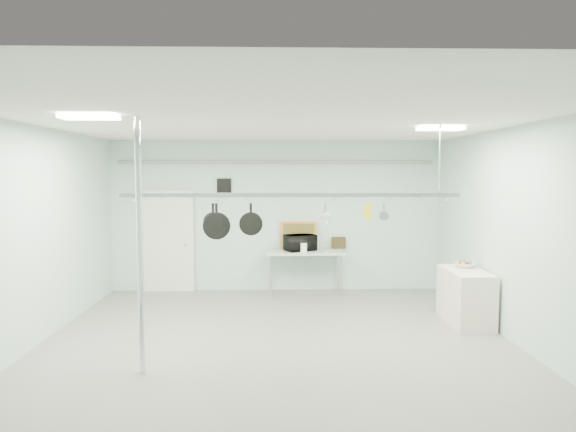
{
  "coord_description": "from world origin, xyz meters",
  "views": [
    {
      "loc": [
        -0.04,
        -6.93,
        2.5
      ],
      "look_at": [
        0.17,
        1.0,
        1.84
      ],
      "focal_mm": 32.0,
      "sensor_mm": 36.0,
      "label": 1
    }
  ],
  "objects_px": {
    "side_cabinet": "(465,297)",
    "skillet_right": "(251,219)",
    "pot_rack": "(291,193)",
    "fruit_bowl": "(465,265)",
    "coffee_canister": "(303,247)",
    "microwave": "(300,243)",
    "chrome_pole": "(140,247)",
    "prep_table": "(305,254)",
    "skillet_left": "(217,221)",
    "skillet_mid": "(213,217)"
  },
  "relations": [
    {
      "from": "side_cabinet",
      "to": "skillet_right",
      "type": "height_order",
      "value": "skillet_right"
    },
    {
      "from": "pot_rack",
      "to": "fruit_bowl",
      "type": "bearing_deg",
      "value": 24.24
    },
    {
      "from": "side_cabinet",
      "to": "coffee_canister",
      "type": "relative_size",
      "value": 6.23
    },
    {
      "from": "fruit_bowl",
      "to": "side_cabinet",
      "type": "bearing_deg",
      "value": -106.73
    },
    {
      "from": "microwave",
      "to": "chrome_pole",
      "type": "bearing_deg",
      "value": 37.55
    },
    {
      "from": "side_cabinet",
      "to": "pot_rack",
      "type": "relative_size",
      "value": 0.25
    },
    {
      "from": "skillet_right",
      "to": "prep_table",
      "type": "bearing_deg",
      "value": 72.3
    },
    {
      "from": "microwave",
      "to": "coffee_canister",
      "type": "height_order",
      "value": "microwave"
    },
    {
      "from": "skillet_left",
      "to": "skillet_mid",
      "type": "distance_m",
      "value": 0.08
    },
    {
      "from": "microwave",
      "to": "coffee_canister",
      "type": "xyz_separation_m",
      "value": [
        0.06,
        -0.17,
        -0.07
      ]
    },
    {
      "from": "pot_rack",
      "to": "skillet_left",
      "type": "distance_m",
      "value": 1.13
    },
    {
      "from": "fruit_bowl",
      "to": "skillet_left",
      "type": "xyz_separation_m",
      "value": [
        -4.08,
        -1.36,
        0.89
      ]
    },
    {
      "from": "skillet_left",
      "to": "chrome_pole",
      "type": "bearing_deg",
      "value": -141.3
    },
    {
      "from": "chrome_pole",
      "to": "pot_rack",
      "type": "bearing_deg",
      "value": 25.35
    },
    {
      "from": "prep_table",
      "to": "chrome_pole",
      "type": "bearing_deg",
      "value": -118.71
    },
    {
      "from": "chrome_pole",
      "to": "microwave",
      "type": "xyz_separation_m",
      "value": [
        2.2,
        4.22,
        -0.53
      ]
    },
    {
      "from": "side_cabinet",
      "to": "pot_rack",
      "type": "bearing_deg",
      "value": -159.55
    },
    {
      "from": "pot_rack",
      "to": "skillet_left",
      "type": "xyz_separation_m",
      "value": [
        -1.05,
        0.0,
        -0.4
      ]
    },
    {
      "from": "side_cabinet",
      "to": "fruit_bowl",
      "type": "xyz_separation_m",
      "value": [
        0.08,
        0.26,
        0.49
      ]
    },
    {
      "from": "skillet_right",
      "to": "side_cabinet",
      "type": "bearing_deg",
      "value": 16.04
    },
    {
      "from": "pot_rack",
      "to": "skillet_right",
      "type": "bearing_deg",
      "value": 180.0
    },
    {
      "from": "prep_table",
      "to": "skillet_right",
      "type": "relative_size",
      "value": 3.59
    },
    {
      "from": "prep_table",
      "to": "skillet_left",
      "type": "relative_size",
      "value": 3.1
    },
    {
      "from": "side_cabinet",
      "to": "skillet_left",
      "type": "xyz_separation_m",
      "value": [
        -4.0,
        -1.1,
        1.38
      ]
    },
    {
      "from": "side_cabinet",
      "to": "pot_rack",
      "type": "xyz_separation_m",
      "value": [
        -2.95,
        -1.1,
        1.78
      ]
    },
    {
      "from": "prep_table",
      "to": "fruit_bowl",
      "type": "relative_size",
      "value": 4.79
    },
    {
      "from": "microwave",
      "to": "skillet_mid",
      "type": "height_order",
      "value": "skillet_mid"
    },
    {
      "from": "pot_rack",
      "to": "fruit_bowl",
      "type": "xyz_separation_m",
      "value": [
        3.03,
        1.36,
        -1.29
      ]
    },
    {
      "from": "prep_table",
      "to": "skillet_left",
      "type": "bearing_deg",
      "value": -113.78
    },
    {
      "from": "chrome_pole",
      "to": "skillet_left",
      "type": "height_order",
      "value": "chrome_pole"
    },
    {
      "from": "chrome_pole",
      "to": "pot_rack",
      "type": "height_order",
      "value": "chrome_pole"
    },
    {
      "from": "prep_table",
      "to": "coffee_canister",
      "type": "xyz_separation_m",
      "value": [
        -0.05,
        -0.15,
        0.17
      ]
    },
    {
      "from": "coffee_canister",
      "to": "skillet_mid",
      "type": "distance_m",
      "value": 3.58
    },
    {
      "from": "coffee_canister",
      "to": "skillet_left",
      "type": "distance_m",
      "value": 3.55
    },
    {
      "from": "side_cabinet",
      "to": "prep_table",
      "type": "bearing_deg",
      "value": 139.21
    },
    {
      "from": "fruit_bowl",
      "to": "skillet_left",
      "type": "relative_size",
      "value": 0.65
    },
    {
      "from": "side_cabinet",
      "to": "fruit_bowl",
      "type": "height_order",
      "value": "fruit_bowl"
    },
    {
      "from": "coffee_canister",
      "to": "skillet_mid",
      "type": "relative_size",
      "value": 0.49
    },
    {
      "from": "chrome_pole",
      "to": "skillet_left",
      "type": "distance_m",
      "value": 1.26
    },
    {
      "from": "pot_rack",
      "to": "skillet_right",
      "type": "distance_m",
      "value": 0.68
    },
    {
      "from": "prep_table",
      "to": "skillet_left",
      "type": "height_order",
      "value": "skillet_left"
    },
    {
      "from": "pot_rack",
      "to": "microwave",
      "type": "bearing_deg",
      "value": 84.89
    },
    {
      "from": "microwave",
      "to": "skillet_right",
      "type": "height_order",
      "value": "skillet_right"
    },
    {
      "from": "side_cabinet",
      "to": "skillet_mid",
      "type": "bearing_deg",
      "value": -164.82
    },
    {
      "from": "fruit_bowl",
      "to": "skillet_left",
      "type": "bearing_deg",
      "value": -161.53
    },
    {
      "from": "chrome_pole",
      "to": "prep_table",
      "type": "height_order",
      "value": "chrome_pole"
    },
    {
      "from": "chrome_pole",
      "to": "skillet_mid",
      "type": "relative_size",
      "value": 8.21
    },
    {
      "from": "pot_rack",
      "to": "side_cabinet",
      "type": "bearing_deg",
      "value": 20.45
    },
    {
      "from": "fruit_bowl",
      "to": "skillet_mid",
      "type": "distance_m",
      "value": 4.45
    },
    {
      "from": "fruit_bowl",
      "to": "coffee_canister",
      "type": "bearing_deg",
      "value": 146.3
    }
  ]
}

